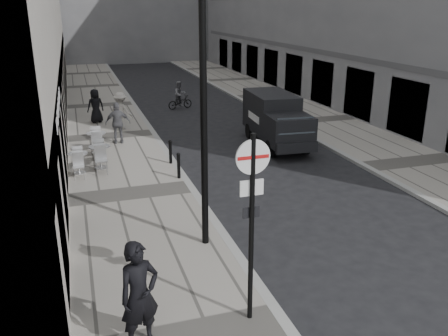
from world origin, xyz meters
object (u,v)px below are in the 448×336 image
Objects in this scene: sign_post at (252,205)px; panel_van at (275,117)px; walking_man at (140,296)px; lamppost at (204,103)px; cyclist at (180,98)px.

sign_post is 12.88m from panel_van.
walking_man is 0.31× the size of lamppost.
sign_post is at bearing -112.37° from cyclist.
panel_van is at bearing 56.23° from lamppost.
cyclist is (3.18, 20.58, -1.88)m from sign_post.
panel_van is at bearing 63.63° from sign_post.
panel_van is 2.92× the size of cyclist.
lamppost is (-0.00, 3.29, 1.26)m from sign_post.
sign_post is at bearing -15.53° from walking_man.
sign_post is 20.91m from cyclist.
walking_man is at bearing -117.99° from cyclist.
sign_post reaches higher than walking_man.
lamppost reaches higher than walking_man.
lamppost is at bearing 38.47° from walking_man.
sign_post is 0.77× the size of panel_van.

